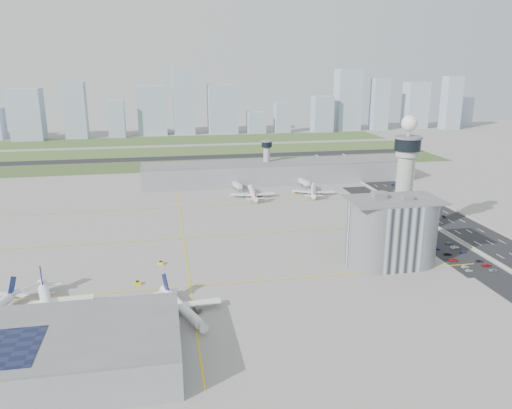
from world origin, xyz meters
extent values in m
plane|color=#9C9A91|center=(0.00, 0.00, 0.00)|extent=(1000.00, 1000.00, 0.00)
cube|color=#3D5226|center=(-20.00, 225.00, 0.04)|extent=(480.00, 50.00, 0.08)
cube|color=#4C6731|center=(-20.00, 300.00, 0.04)|extent=(480.00, 60.00, 0.08)
cube|color=#4A6730|center=(-20.00, 380.00, 0.04)|extent=(480.00, 70.00, 0.08)
cube|color=black|center=(-20.00, 262.00, 0.06)|extent=(480.00, 22.00, 0.10)
cube|color=black|center=(115.00, 0.00, 0.05)|extent=(28.00, 500.00, 0.10)
cube|color=#9E9E99|center=(101.00, 0.00, 0.60)|extent=(0.60, 500.00, 1.20)
cube|color=#9E9E99|center=(129.00, 0.00, 0.60)|extent=(0.60, 500.00, 1.20)
cube|color=black|center=(90.00, -10.00, 0.04)|extent=(18.00, 260.00, 0.08)
cube|color=black|center=(88.00, -22.00, 0.05)|extent=(20.00, 44.00, 0.10)
cube|color=yellow|center=(-40.00, -30.00, 0.01)|extent=(260.00, 0.60, 0.01)
cube|color=yellow|center=(-40.00, 30.00, 0.01)|extent=(260.00, 0.60, 0.01)
cube|color=yellow|center=(-40.00, 90.00, 0.01)|extent=(260.00, 0.60, 0.01)
cube|color=yellow|center=(-40.00, 30.00, 0.01)|extent=(0.60, 260.00, 0.01)
cylinder|color=#ADAAA5|center=(72.00, 8.00, 24.00)|extent=(8.40, 8.40, 48.00)
cylinder|color=#ADAAA5|center=(72.00, 8.00, 46.00)|extent=(11.00, 11.00, 4.00)
cylinder|color=black|center=(72.00, 8.00, 50.00)|extent=(13.00, 13.00, 6.00)
cylinder|color=slate|center=(72.00, 8.00, 53.50)|extent=(14.00, 14.00, 1.00)
cylinder|color=#ADAAA5|center=(72.00, 8.00, 56.00)|extent=(1.60, 1.60, 5.00)
sphere|color=white|center=(72.00, 8.00, 60.50)|extent=(8.00, 8.00, 8.00)
cylinder|color=#ADAAA5|center=(30.00, 150.00, 14.00)|extent=(5.00, 5.00, 28.00)
cylinder|color=black|center=(30.00, 150.00, 29.00)|extent=(8.00, 8.00, 4.00)
cylinder|color=slate|center=(30.00, 150.00, 31.50)|extent=(8.60, 8.60, 0.80)
cube|color=#B2B2B7|center=(52.00, -22.00, 15.00)|extent=(18.00, 24.00, 30.00)
cylinder|color=#B2B2B7|center=(43.00, -22.00, 15.00)|extent=(24.00, 24.00, 30.00)
cylinder|color=#B2B2B7|center=(61.00, -22.00, 15.00)|extent=(24.00, 24.00, 30.00)
cube|color=slate|center=(52.00, -22.00, 30.40)|extent=(42.00, 24.00, 0.80)
cube|color=slate|center=(46.00, -19.00, 32.00)|extent=(6.00, 5.00, 3.00)
cube|color=slate|center=(57.00, -24.00, 31.70)|extent=(5.00, 4.00, 2.40)
cube|color=gray|center=(40.00, 148.00, 7.50)|extent=(210.00, 32.00, 15.00)
cube|color=slate|center=(40.00, 148.00, 15.40)|extent=(210.00, 32.00, 0.80)
cube|color=gray|center=(-88.00, -82.00, 6.00)|extent=(84.00, 42.00, 12.00)
cube|color=slate|center=(-88.00, -82.00, 12.40)|extent=(84.00, 42.00, 0.80)
imported|color=silver|center=(82.57, -37.68, 0.58)|extent=(3.53, 1.68, 1.17)
imported|color=#8E99A0|center=(83.29, -33.53, 0.58)|extent=(3.54, 1.32, 1.16)
imported|color=#B21C1A|center=(82.51, -25.27, 0.61)|extent=(4.67, 2.73, 1.22)
imported|color=black|center=(84.15, -17.94, 0.57)|extent=(4.08, 2.02, 1.14)
imported|color=navy|center=(82.57, -10.44, 0.56)|extent=(3.36, 1.59, 1.11)
imported|color=white|center=(81.98, -3.68, 0.63)|extent=(3.98, 1.83, 1.27)
imported|color=#8B949E|center=(93.31, -39.54, 0.55)|extent=(4.01, 1.99, 1.09)
imported|color=#A71621|center=(93.92, -33.75, 0.64)|extent=(4.48, 1.91, 1.29)
imported|color=black|center=(93.89, -28.45, 0.58)|extent=(3.58, 1.82, 1.17)
imported|color=navy|center=(92.97, -16.78, 0.57)|extent=(3.62, 1.75, 1.14)
imported|color=white|center=(92.56, -10.43, 0.64)|extent=(4.64, 2.21, 1.28)
imported|color=slate|center=(93.10, -3.91, 0.55)|extent=(3.93, 1.95, 1.10)
imported|color=black|center=(114.89, 38.10, 0.64)|extent=(2.01, 4.08, 1.29)
imported|color=navy|center=(120.82, 118.41, 0.55)|extent=(2.20, 4.10, 1.09)
imported|color=slate|center=(107.55, 179.68, 0.56)|extent=(1.77, 3.43, 1.12)
cube|color=#9EADC1|center=(-204.47, 415.19, 30.18)|extent=(35.81, 28.65, 60.36)
cube|color=#9EADC1|center=(-150.11, 419.66, 33.44)|extent=(25.49, 20.39, 66.89)
cube|color=#9EADC1|center=(-102.68, 417.90, 22.60)|extent=(20.04, 16.03, 45.20)
cube|color=#9EADC1|center=(-59.44, 436.89, 30.61)|extent=(35.76, 28.61, 61.22)
cube|color=#9EADC1|center=(-19.42, 431.56, 41.69)|extent=(26.33, 21.06, 83.39)
cube|color=#9EADC1|center=(30.27, 432.32, 31.06)|extent=(36.96, 29.57, 62.11)
cube|color=#9EADC1|center=(73.27, 423.68, 13.87)|extent=(23.01, 18.41, 27.75)
cube|color=#9EADC1|center=(108.28, 423.34, 19.48)|extent=(20.22, 16.18, 38.97)
cube|color=#9EADC1|center=(162.17, 421.29, 23.44)|extent=(26.14, 20.92, 46.89)
cube|color=#9EADC1|center=(201.27, 433.27, 40.60)|extent=(32.26, 25.81, 81.20)
cube|color=#9EADC1|center=(244.74, 426.38, 34.37)|extent=(21.59, 17.28, 68.75)
cube|color=#9EADC1|center=(302.83, 435.54, 31.70)|extent=(30.25, 24.20, 63.40)
cube|color=#9EADC1|center=(345.49, 415.96, 35.78)|extent=(23.04, 18.43, 71.56)
cube|color=#9EADC1|center=(382.05, 443.29, 20.53)|extent=(22.64, 18.11, 41.06)
camera|label=1|loc=(-48.14, -221.09, 89.34)|focal=35.00mm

